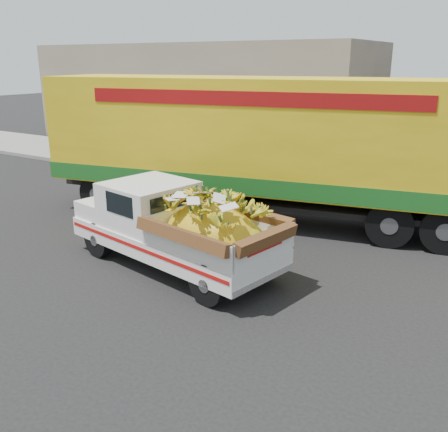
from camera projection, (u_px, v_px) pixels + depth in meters
The scene contains 6 objects.
ground at pixel (146, 245), 11.91m from camera, with size 100.00×100.00×0.00m, color black.
curb at pixel (261, 191), 16.50m from camera, with size 60.00×0.25×0.15m, color gray.
sidewalk at pixel (288, 179), 18.19m from camera, with size 60.00×4.00×0.14m, color gray.
building_left at pixel (200, 94), 26.31m from camera, with size 18.00×6.00×5.00m, color gray.
pickup_truck at pixel (186, 229), 10.18m from camera, with size 5.15×2.63×1.72m.
semi_trailer at pixel (261, 143), 13.26m from camera, with size 12.09×4.90×3.80m.
Camera 1 is at (7.55, -8.42, 4.23)m, focal length 40.00 mm.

